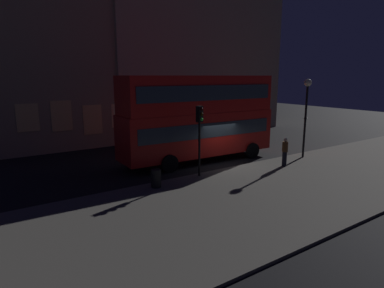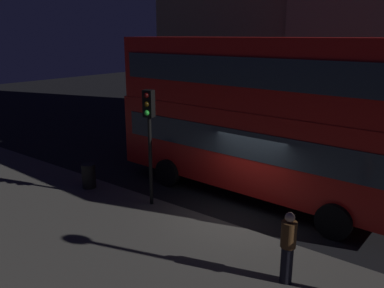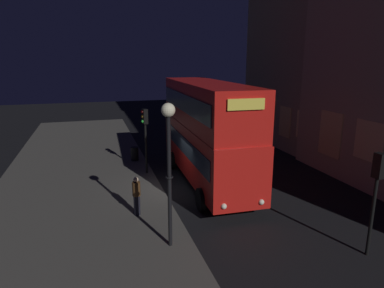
{
  "view_description": "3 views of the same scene",
  "coord_description": "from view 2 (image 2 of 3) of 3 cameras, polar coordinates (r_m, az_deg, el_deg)",
  "views": [
    {
      "loc": [
        -12.69,
        -15.16,
        5.46
      ],
      "look_at": [
        -2.0,
        0.6,
        1.5
      ],
      "focal_mm": 30.66,
      "sensor_mm": 36.0,
      "label": 1
    },
    {
      "loc": [
        5.69,
        -9.96,
        5.56
      ],
      "look_at": [
        -2.38,
        0.59,
        1.85
      ],
      "focal_mm": 36.73,
      "sensor_mm": 36.0,
      "label": 2
    },
    {
      "loc": [
        16.21,
        -4.05,
        6.65
      ],
      "look_at": [
        -1.65,
        1.29,
        1.97
      ],
      "focal_mm": 31.66,
      "sensor_mm": 36.0,
      "label": 3
    }
  ],
  "objects": [
    {
      "name": "double_decker_bus",
      "position": [
        13.62,
        8.9,
        4.8
      ],
      "size": [
        10.5,
        3.15,
        5.49
      ],
      "rotation": [
        0.0,
        0.0,
        -0.03
      ],
      "color": "red",
      "rests_on": "ground"
    },
    {
      "name": "pedestrian",
      "position": [
        9.29,
        13.74,
        -14.3
      ],
      "size": [
        0.34,
        0.34,
        1.72
      ],
      "rotation": [
        0.0,
        0.0,
        5.66
      ],
      "color": "black",
      "rests_on": "sidewalk_slab"
    },
    {
      "name": "ground_plane",
      "position": [
        12.75,
        7.02,
        -10.41
      ],
      "size": [
        80.0,
        80.0,
        0.0
      ],
      "primitive_type": "plane",
      "color": "black"
    },
    {
      "name": "traffic_light_near_kerb",
      "position": [
        12.45,
        -6.25,
        2.96
      ],
      "size": [
        0.37,
        0.39,
        3.8
      ],
      "rotation": [
        0.0,
        0.0,
        0.23
      ],
      "color": "black",
      "rests_on": "sidewalk_slab"
    },
    {
      "name": "litter_bin",
      "position": [
        14.93,
        -14.77,
        -4.49
      ],
      "size": [
        0.5,
        0.5,
        0.9
      ],
      "primitive_type": "cylinder",
      "color": "black",
      "rests_on": "sidewalk_slab"
    }
  ]
}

